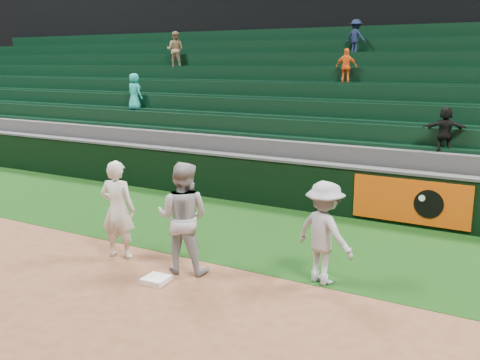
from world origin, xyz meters
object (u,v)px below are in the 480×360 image
first_base (156,280)px  base_coach (324,233)px  first_baseman (118,210)px  baserunner (183,218)px

first_base → base_coach: (2.47, 1.39, 0.84)m
first_baseman → baserunner: (1.48, 0.03, 0.05)m
baserunner → base_coach: (2.35, 0.74, -0.11)m
first_base → first_baseman: bearing=155.6°
first_base → first_baseman: size_ratio=0.21×
first_base → first_baseman: (-1.37, 0.62, 0.90)m
first_base → baserunner: size_ratio=0.20×
first_base → baserunner: 1.16m
first_baseman → base_coach: first_baseman is taller
first_baseman → baserunner: 1.49m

